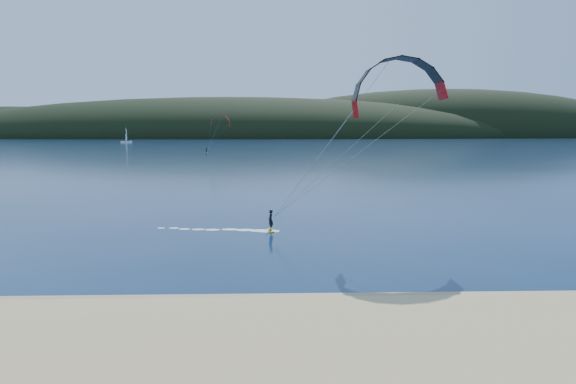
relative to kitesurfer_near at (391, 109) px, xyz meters
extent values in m
plane|color=#081C3B|center=(-9.76, -18.98, -10.26)|extent=(1800.00, 1800.00, 0.00)
cube|color=#948256|center=(-9.76, -14.48, -10.21)|extent=(220.00, 2.50, 0.10)
ellipsoid|color=black|center=(-59.76, 701.02, -10.26)|extent=(840.00, 280.00, 110.00)
ellipsoid|color=black|center=(250.24, 741.02, -10.26)|extent=(600.00, 240.00, 140.00)
ellipsoid|color=black|center=(-389.76, 761.02, -10.26)|extent=(520.00, 220.00, 90.00)
cube|color=gold|center=(-9.13, 5.01, -10.20)|extent=(0.65, 1.51, 0.08)
imported|color=black|center=(-9.13, 5.01, -9.27)|extent=(0.51, 0.71, 1.80)
cylinder|color=gray|center=(-4.14, 2.23, -4.26)|extent=(0.02, 0.02, 14.15)
cube|color=gold|center=(-35.28, 179.27, -10.20)|extent=(1.13, 1.62, 0.09)
imported|color=black|center=(-35.28, 179.27, -9.21)|extent=(1.06, 1.16, 1.92)
cylinder|color=gray|center=(-31.91, 175.63, -3.83)|extent=(0.02, 0.02, 13.50)
cube|color=white|center=(-120.79, 378.36, -9.75)|extent=(8.54, 5.64, 1.43)
cylinder|color=white|center=(-120.79, 378.36, -4.14)|extent=(0.20, 0.20, 11.22)
cube|color=white|center=(-120.74, 379.78, -4.14)|extent=(1.10, 2.46, 8.16)
cube|color=white|center=(-120.74, 376.73, -6.18)|extent=(0.86, 1.90, 5.10)
camera|label=1|loc=(-9.09, -40.63, -1.67)|focal=33.39mm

